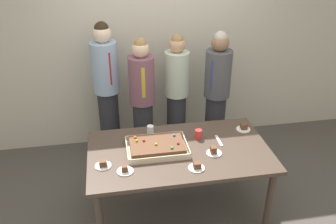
{
  "coord_description": "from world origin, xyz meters",
  "views": [
    {
      "loc": [
        -0.61,
        -2.82,
        2.75
      ],
      "look_at": [
        -0.09,
        0.15,
        1.13
      ],
      "focal_mm": 38.13,
      "sensor_mm": 36.0,
      "label": 1
    }
  ],
  "objects_px": {
    "plated_slice_near_left": "(197,167)",
    "plated_slice_near_right": "(214,151)",
    "plated_slice_far_right": "(125,170)",
    "cake_server_utensil": "(219,141)",
    "plated_slice_center_front": "(244,128)",
    "person_serving_front": "(142,100)",
    "party_table": "(179,157)",
    "drink_cup_middle": "(198,134)",
    "sheet_cake": "(157,147)",
    "drink_cup_nearest": "(150,130)",
    "person_green_shirt_behind": "(177,94)",
    "person_far_right_suit": "(107,89)",
    "plated_slice_far_left": "(103,164)",
    "person_striped_tie_right": "(217,93)"
  },
  "relations": [
    {
      "from": "plated_slice_near_left",
      "to": "plated_slice_near_right",
      "type": "bearing_deg",
      "value": 42.79
    },
    {
      "from": "plated_slice_far_right",
      "to": "cake_server_utensil",
      "type": "height_order",
      "value": "plated_slice_far_right"
    },
    {
      "from": "plated_slice_center_front",
      "to": "person_serving_front",
      "type": "relative_size",
      "value": 0.09
    },
    {
      "from": "party_table",
      "to": "drink_cup_middle",
      "type": "height_order",
      "value": "drink_cup_middle"
    },
    {
      "from": "sheet_cake",
      "to": "plated_slice_near_right",
      "type": "relative_size",
      "value": 3.93
    },
    {
      "from": "party_table",
      "to": "plated_slice_center_front",
      "type": "relative_size",
      "value": 11.76
    },
    {
      "from": "drink_cup_nearest",
      "to": "drink_cup_middle",
      "type": "distance_m",
      "value": 0.5
    },
    {
      "from": "drink_cup_middle",
      "to": "person_green_shirt_behind",
      "type": "relative_size",
      "value": 0.06
    },
    {
      "from": "party_table",
      "to": "person_far_right_suit",
      "type": "xyz_separation_m",
      "value": [
        -0.66,
        1.24,
        0.24
      ]
    },
    {
      "from": "plated_slice_far_right",
      "to": "plated_slice_center_front",
      "type": "bearing_deg",
      "value": 21.48
    },
    {
      "from": "plated_slice_near_right",
      "to": "person_far_right_suit",
      "type": "relative_size",
      "value": 0.09
    },
    {
      "from": "party_table",
      "to": "sheet_cake",
      "type": "bearing_deg",
      "value": 169.16
    },
    {
      "from": "plated_slice_near_right",
      "to": "cake_server_utensil",
      "type": "height_order",
      "value": "plated_slice_near_right"
    },
    {
      "from": "plated_slice_near_right",
      "to": "person_serving_front",
      "type": "xyz_separation_m",
      "value": [
        -0.56,
        1.15,
        0.04
      ]
    },
    {
      "from": "drink_cup_nearest",
      "to": "person_far_right_suit",
      "type": "height_order",
      "value": "person_far_right_suit"
    },
    {
      "from": "plated_slice_far_right",
      "to": "drink_cup_middle",
      "type": "relative_size",
      "value": 1.5
    },
    {
      "from": "plated_slice_center_front",
      "to": "person_green_shirt_behind",
      "type": "bearing_deg",
      "value": 122.9
    },
    {
      "from": "plated_slice_near_left",
      "to": "plated_slice_far_left",
      "type": "distance_m",
      "value": 0.85
    },
    {
      "from": "party_table",
      "to": "cake_server_utensil",
      "type": "bearing_deg",
      "value": 11.79
    },
    {
      "from": "plated_slice_far_left",
      "to": "cake_server_utensil",
      "type": "bearing_deg",
      "value": 11.04
    },
    {
      "from": "cake_server_utensil",
      "to": "person_striped_tie_right",
      "type": "distance_m",
      "value": 0.97
    },
    {
      "from": "plated_slice_far_left",
      "to": "party_table",
      "type": "bearing_deg",
      "value": 10.6
    },
    {
      "from": "person_green_shirt_behind",
      "to": "sheet_cake",
      "type": "bearing_deg",
      "value": -0.0
    },
    {
      "from": "person_striped_tie_right",
      "to": "drink_cup_middle",
      "type": "bearing_deg",
      "value": 14.51
    },
    {
      "from": "party_table",
      "to": "plated_slice_center_front",
      "type": "xyz_separation_m",
      "value": [
        0.75,
        0.26,
        0.11
      ]
    },
    {
      "from": "plated_slice_near_left",
      "to": "plated_slice_far_right",
      "type": "xyz_separation_m",
      "value": [
        -0.64,
        0.07,
        -0.0
      ]
    },
    {
      "from": "party_table",
      "to": "drink_cup_middle",
      "type": "relative_size",
      "value": 17.64
    },
    {
      "from": "plated_slice_far_left",
      "to": "person_green_shirt_behind",
      "type": "relative_size",
      "value": 0.09
    },
    {
      "from": "sheet_cake",
      "to": "plated_slice_near_right",
      "type": "bearing_deg",
      "value": -16.64
    },
    {
      "from": "party_table",
      "to": "person_far_right_suit",
      "type": "bearing_deg",
      "value": 118.02
    },
    {
      "from": "sheet_cake",
      "to": "drink_cup_nearest",
      "type": "xyz_separation_m",
      "value": [
        -0.03,
        0.3,
        0.01
      ]
    },
    {
      "from": "party_table",
      "to": "plated_slice_far_left",
      "type": "xyz_separation_m",
      "value": [
        -0.73,
        -0.14,
        0.11
      ]
    },
    {
      "from": "sheet_cake",
      "to": "cake_server_utensil",
      "type": "height_order",
      "value": "sheet_cake"
    },
    {
      "from": "drink_cup_nearest",
      "to": "sheet_cake",
      "type": "bearing_deg",
      "value": -85.1
    },
    {
      "from": "party_table",
      "to": "person_striped_tie_right",
      "type": "height_order",
      "value": "person_striped_tie_right"
    },
    {
      "from": "plated_slice_near_right",
      "to": "cake_server_utensil",
      "type": "distance_m",
      "value": 0.24
    },
    {
      "from": "party_table",
      "to": "plated_slice_center_front",
      "type": "distance_m",
      "value": 0.8
    },
    {
      "from": "person_striped_tie_right",
      "to": "drink_cup_nearest",
      "type": "bearing_deg",
      "value": -11.01
    },
    {
      "from": "plated_slice_near_right",
      "to": "plated_slice_far_right",
      "type": "bearing_deg",
      "value": -171.1
    },
    {
      "from": "party_table",
      "to": "drink_cup_nearest",
      "type": "distance_m",
      "value": 0.44
    },
    {
      "from": "person_serving_front",
      "to": "person_green_shirt_behind",
      "type": "bearing_deg",
      "value": 100.04
    },
    {
      "from": "party_table",
      "to": "person_striped_tie_right",
      "type": "bearing_deg",
      "value": 56.28
    },
    {
      "from": "plated_slice_near_left",
      "to": "plated_slice_far_left",
      "type": "height_order",
      "value": "same"
    },
    {
      "from": "person_far_right_suit",
      "to": "person_green_shirt_behind",
      "type": "bearing_deg",
      "value": 62.17
    },
    {
      "from": "party_table",
      "to": "person_far_right_suit",
      "type": "relative_size",
      "value": 1.0
    },
    {
      "from": "cake_server_utensil",
      "to": "person_green_shirt_behind",
      "type": "distance_m",
      "value": 1.06
    },
    {
      "from": "plated_slice_near_right",
      "to": "drink_cup_middle",
      "type": "height_order",
      "value": "drink_cup_middle"
    },
    {
      "from": "plated_slice_far_right",
      "to": "person_striped_tie_right",
      "type": "relative_size",
      "value": 0.09
    },
    {
      "from": "plated_slice_far_right",
      "to": "person_far_right_suit",
      "type": "distance_m",
      "value": 1.5
    },
    {
      "from": "drink_cup_middle",
      "to": "person_serving_front",
      "type": "height_order",
      "value": "person_serving_front"
    }
  ]
}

